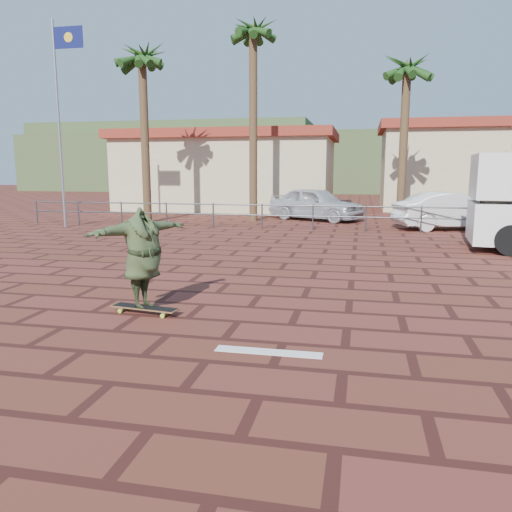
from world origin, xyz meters
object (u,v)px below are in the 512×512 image
at_px(longboard, 145,308).
at_px(car_white, 452,211).
at_px(skateboarder, 143,258).
at_px(car_silver, 316,204).

height_order(longboard, car_white, car_white).
bearing_deg(car_white, longboard, 134.57).
xyz_separation_m(skateboarder, car_white, (6.90, 13.33, -0.21)).
height_order(skateboarder, car_silver, skateboarder).
bearing_deg(skateboarder, longboard, 111.32).
relative_size(car_silver, car_white, 1.02).
height_order(longboard, skateboarder, skateboarder).
distance_m(longboard, car_white, 15.02).
distance_m(longboard, skateboarder, 0.84).
bearing_deg(skateboarder, car_white, -2.46).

